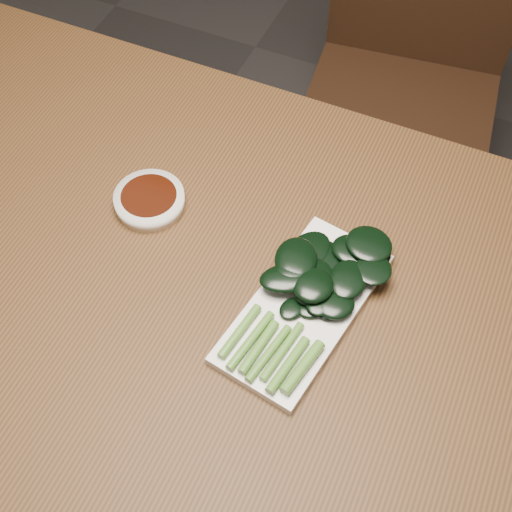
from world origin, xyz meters
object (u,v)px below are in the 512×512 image
object	(u,v)px
table	(228,309)
gai_lan	(318,282)
chair_far	(407,75)
sauce_bowl	(150,200)
serving_plate	(304,308)

from	to	relation	value
table	gai_lan	bearing A→B (deg)	16.98
chair_far	sauce_bowl	size ratio (longest dim) A/B	8.33
chair_far	gai_lan	bearing A→B (deg)	-92.41
table	serving_plate	size ratio (longest dim) A/B	4.69
table	gai_lan	xyz separation A→B (m)	(0.12, 0.04, 0.10)
sauce_bowl	serving_plate	distance (m)	0.29
table	serving_plate	xyz separation A→B (m)	(0.12, 0.00, 0.08)
serving_plate	sauce_bowl	bearing A→B (deg)	164.96
chair_far	sauce_bowl	bearing A→B (deg)	-113.60
sauce_bowl	serving_plate	xyz separation A→B (m)	(0.28, -0.08, -0.01)
gai_lan	table	bearing A→B (deg)	-163.02
chair_far	serving_plate	distance (m)	0.88
chair_far	gai_lan	xyz separation A→B (m)	(0.07, -0.80, 0.29)
chair_far	gai_lan	distance (m)	0.85
chair_far	sauce_bowl	distance (m)	0.83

